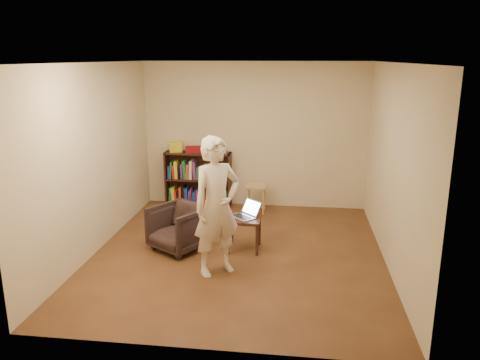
# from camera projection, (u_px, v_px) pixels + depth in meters

# --- Properties ---
(floor) EXTENTS (4.50, 4.50, 0.00)m
(floor) POSITION_uv_depth(u_px,v_px,m) (238.00, 253.00, 6.56)
(floor) COLOR #4D2C18
(floor) RESTS_ON ground
(ceiling) EXTENTS (4.50, 4.50, 0.00)m
(ceiling) POSITION_uv_depth(u_px,v_px,m) (238.00, 63.00, 5.90)
(ceiling) COLOR white
(ceiling) RESTS_ON wall_back
(wall_back) EXTENTS (4.00, 0.00, 4.00)m
(wall_back) POSITION_uv_depth(u_px,v_px,m) (254.00, 136.00, 8.39)
(wall_back) COLOR beige
(wall_back) RESTS_ON floor
(wall_left) EXTENTS (0.00, 4.50, 4.50)m
(wall_left) POSITION_uv_depth(u_px,v_px,m) (95.00, 159.00, 6.47)
(wall_left) COLOR beige
(wall_left) RESTS_ON floor
(wall_right) EXTENTS (0.00, 4.50, 4.50)m
(wall_right) POSITION_uv_depth(u_px,v_px,m) (393.00, 167.00, 5.99)
(wall_right) COLOR beige
(wall_right) RESTS_ON floor
(bookshelf) EXTENTS (1.20, 0.30, 1.00)m
(bookshelf) POSITION_uv_depth(u_px,v_px,m) (198.00, 182.00, 8.58)
(bookshelf) COLOR black
(bookshelf) RESTS_ON floor
(box_yellow) EXTENTS (0.25, 0.21, 0.18)m
(box_yellow) POSITION_uv_depth(u_px,v_px,m) (176.00, 147.00, 8.46)
(box_yellow) COLOR yellow
(box_yellow) RESTS_ON bookshelf
(red_cloth) EXTENTS (0.35, 0.29, 0.10)m
(red_cloth) POSITION_uv_depth(u_px,v_px,m) (194.00, 150.00, 8.42)
(red_cloth) COLOR maroon
(red_cloth) RESTS_ON bookshelf
(box_green) EXTENTS (0.13, 0.13, 0.13)m
(box_green) POSITION_uv_depth(u_px,v_px,m) (213.00, 150.00, 8.34)
(box_green) COLOR #1F743A
(box_green) RESTS_ON bookshelf
(box_white) EXTENTS (0.10, 0.10, 0.08)m
(box_white) POSITION_uv_depth(u_px,v_px,m) (224.00, 151.00, 8.37)
(box_white) COLOR silver
(box_white) RESTS_ON bookshelf
(stool) EXTENTS (0.34, 0.34, 0.50)m
(stool) POSITION_uv_depth(u_px,v_px,m) (256.00, 190.00, 8.22)
(stool) COLOR tan
(stool) RESTS_ON floor
(armchair) EXTENTS (0.96, 0.96, 0.64)m
(armchair) POSITION_uv_depth(u_px,v_px,m) (179.00, 228.00, 6.63)
(armchair) COLOR #2E211E
(armchair) RESTS_ON floor
(side_table) EXTENTS (0.47, 0.47, 0.48)m
(side_table) POSITION_uv_depth(u_px,v_px,m) (244.00, 223.00, 6.60)
(side_table) COLOR black
(side_table) RESTS_ON floor
(laptop) EXTENTS (0.48, 0.48, 0.22)m
(laptop) POSITION_uv_depth(u_px,v_px,m) (246.00, 213.00, 6.60)
(laptop) COLOR #A8A8AC
(laptop) RESTS_ON side_table
(person) EXTENTS (0.76, 0.74, 1.76)m
(person) POSITION_uv_depth(u_px,v_px,m) (217.00, 207.00, 5.77)
(person) COLOR beige
(person) RESTS_ON floor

